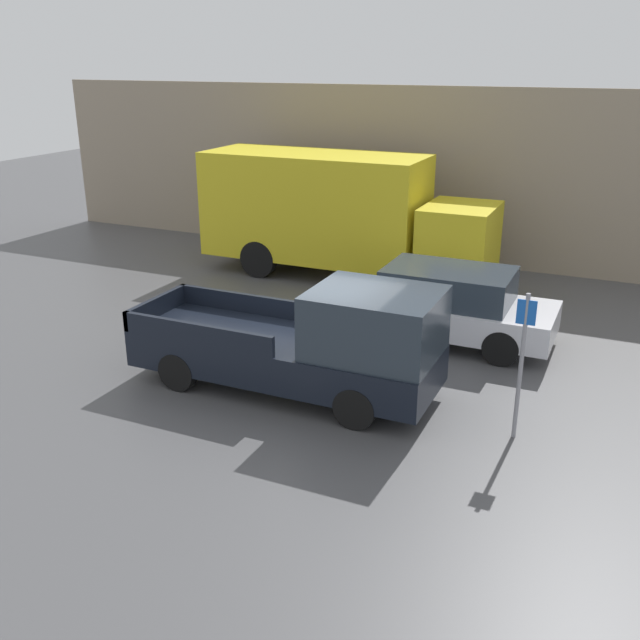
{
  "coord_description": "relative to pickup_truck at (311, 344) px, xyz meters",
  "views": [
    {
      "loc": [
        5.07,
        -11.22,
        5.9
      ],
      "look_at": [
        -0.29,
        0.59,
        1.08
      ],
      "focal_mm": 40.0,
      "sensor_mm": 36.0,
      "label": 1
    }
  ],
  "objects": [
    {
      "name": "newspaper_box",
      "position": [
        0.28,
        9.61,
        -0.46
      ],
      "size": [
        0.45,
        0.4,
        1.08
      ],
      "color": "gold",
      "rests_on": "ground"
    },
    {
      "name": "building_wall",
      "position": [
        0.01,
        9.93,
        1.56
      ],
      "size": [
        28.0,
        0.15,
        5.1
      ],
      "color": "gray",
      "rests_on": "ground"
    },
    {
      "name": "ground_plane",
      "position": [
        0.01,
        0.41,
        -0.99
      ],
      "size": [
        60.0,
        60.0,
        0.0
      ],
      "primitive_type": "plane",
      "color": "#4C4C4F"
    },
    {
      "name": "pickup_truck",
      "position": [
        0.0,
        0.0,
        0.0
      ],
      "size": [
        5.74,
        1.96,
        2.16
      ],
      "color": "black",
      "rests_on": "ground"
    },
    {
      "name": "parking_sign",
      "position": [
        3.71,
        -0.07,
        0.41
      ],
      "size": [
        0.3,
        0.07,
        2.49
      ],
      "color": "gray",
      "rests_on": "ground"
    },
    {
      "name": "delivery_truck",
      "position": [
        -2.64,
        7.22,
        0.84
      ],
      "size": [
        8.13,
        2.41,
        3.39
      ],
      "color": "gold",
      "rests_on": "ground"
    },
    {
      "name": "car",
      "position": [
        1.47,
        3.65,
        -0.16
      ],
      "size": [
        4.86,
        1.98,
        1.63
      ],
      "color": "silver",
      "rests_on": "ground"
    }
  ]
}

